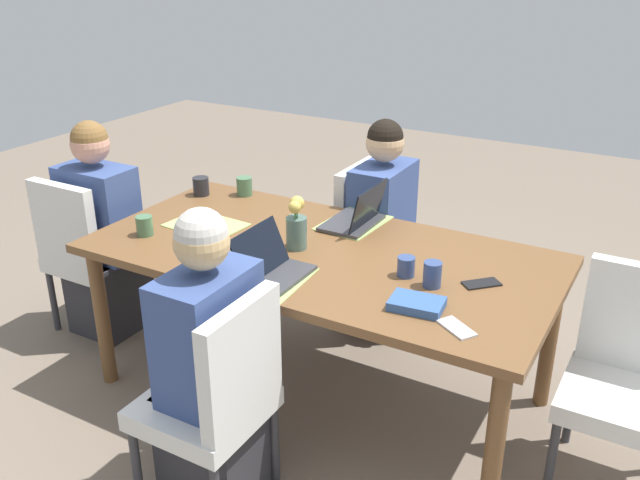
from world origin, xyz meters
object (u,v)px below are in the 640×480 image
object	(u,v)px
person_head_right_left_near	(103,241)
phone_black	(481,284)
chair_head_right_left_near	(86,249)
laptop_near_left_mid	(357,218)
coffee_mug_centre_right	(144,226)
chair_far_left_far	(218,394)
coffee_mug_near_right	(201,186)
person_far_left_far	(211,374)
chair_head_left_right_near	(628,371)
laptop_far_left_far	(270,268)
coffee_mug_far_left	(432,274)
flower_vase	(296,225)
coffee_mug_centre_left	(406,267)
coffee_mug_near_left	(244,186)
phone_silver	(457,328)
dining_table	(320,265)
chair_near_left_mid	(374,237)
book_red_cover	(417,304)
person_near_left_mid	(381,239)

from	to	relation	value
person_head_right_left_near	phone_black	world-z (taller)	person_head_right_left_near
chair_head_right_left_near	laptop_near_left_mid	distance (m)	1.51
chair_head_right_left_near	coffee_mug_centre_right	distance (m)	0.68
chair_far_left_far	coffee_mug_near_right	distance (m)	1.51
person_far_left_far	chair_head_left_right_near	world-z (taller)	person_far_left_far
laptop_far_left_far	coffee_mug_far_left	size ratio (longest dim) A/B	3.02
flower_vase	laptop_far_left_far	xyz separation A→B (m)	(-0.06, 0.31, -0.07)
flower_vase	coffee_mug_centre_left	size ratio (longest dim) A/B	2.94
person_far_left_far	chair_head_left_right_near	xyz separation A→B (m)	(-1.36, -0.84, -0.03)
coffee_mug_near_left	coffee_mug_centre_right	distance (m)	0.69
person_head_right_left_near	coffee_mug_far_left	size ratio (longest dim) A/B	11.29
person_far_left_far	coffee_mug_far_left	xyz separation A→B (m)	(-0.61, -0.66, 0.28)
coffee_mug_near_left	phone_black	bearing A→B (deg)	164.40
coffee_mug_near_right	phone_silver	world-z (taller)	coffee_mug_near_right
coffee_mug_near_left	person_head_right_left_near	bearing A→B (deg)	37.45
dining_table	chair_near_left_mid	size ratio (longest dim) A/B	2.32
chair_head_right_left_near	phone_black	bearing A→B (deg)	-176.17
flower_vase	dining_table	bearing A→B (deg)	-163.49
coffee_mug_centre_right	coffee_mug_far_left	world-z (taller)	coffee_mug_far_left
chair_head_left_right_near	phone_silver	size ratio (longest dim) A/B	6.00
chair_near_left_mid	book_red_cover	world-z (taller)	chair_near_left_mid
person_near_left_mid	dining_table	bearing A→B (deg)	92.56
chair_head_right_left_near	flower_vase	world-z (taller)	flower_vase
coffee_mug_near_right	book_red_cover	size ratio (longest dim) A/B	0.50
chair_head_right_left_near	person_head_right_left_near	world-z (taller)	person_head_right_left_near
person_far_left_far	coffee_mug_centre_right	size ratio (longest dim) A/B	12.78
laptop_near_left_mid	chair_head_right_left_near	bearing A→B (deg)	17.65
coffee_mug_centre_right	laptop_far_left_far	bearing A→B (deg)	173.66
coffee_mug_near_left	coffee_mug_centre_right	bearing A→B (deg)	83.18
coffee_mug_near_right	coffee_mug_centre_right	distance (m)	0.59
laptop_far_left_far	coffee_mug_centre_left	xyz separation A→B (m)	(-0.48, -0.29, -0.00)
coffee_mug_centre_right	flower_vase	bearing A→B (deg)	-162.31
person_near_left_mid	laptop_far_left_far	size ratio (longest dim) A/B	3.73
person_head_right_left_near	laptop_far_left_far	size ratio (longest dim) A/B	3.73
dining_table	chair_head_right_left_near	world-z (taller)	chair_head_right_left_near
chair_far_left_far	coffee_mug_near_left	xyz separation A→B (m)	(0.75, -1.24, 0.31)
person_head_right_left_near	person_near_left_mid	size ratio (longest dim) A/B	1.00
flower_vase	coffee_mug_centre_left	world-z (taller)	flower_vase
person_head_right_left_near	phone_silver	distance (m)	2.14
chair_head_right_left_near	chair_near_left_mid	xyz separation A→B (m)	(-1.29, -0.91, 0.00)
laptop_near_left_mid	coffee_mug_near_left	distance (m)	0.74
person_head_right_left_near	chair_far_left_far	size ratio (longest dim) A/B	1.33
coffee_mug_centre_left	dining_table	bearing A→B (deg)	-6.30
laptop_near_left_mid	coffee_mug_far_left	distance (m)	0.69
chair_far_left_far	phone_black	distance (m)	1.12
coffee_mug_near_right	coffee_mug_centre_right	world-z (taller)	coffee_mug_near_right
dining_table	chair_head_right_left_near	size ratio (longest dim) A/B	2.32
chair_head_left_right_near	coffee_mug_near_right	bearing A→B (deg)	-5.65
person_head_right_left_near	chair_far_left_far	distance (m)	1.57
dining_table	chair_head_left_right_near	bearing A→B (deg)	-175.73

